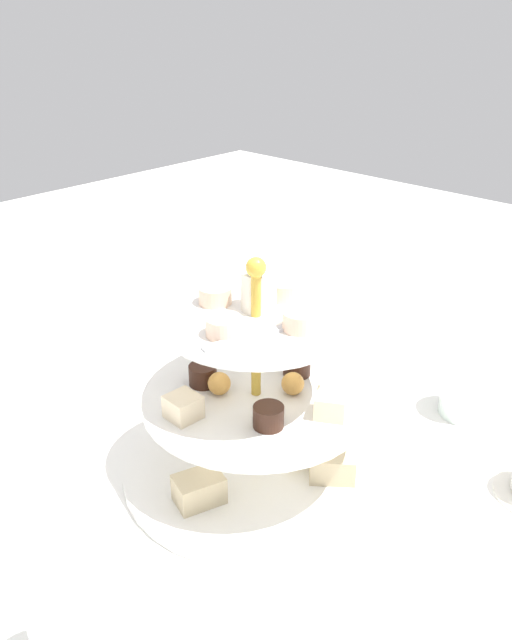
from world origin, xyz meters
TOP-DOWN VIEW (x-y plane):
  - ground_plane at (0.00, 0.00)m, footprint 2.40×2.40m
  - tiered_serving_stand at (0.00, -0.00)m, footprint 0.29×0.29m
  - water_glass_tall_right at (-0.27, -0.08)m, footprint 0.07×0.07m
  - water_glass_short_left at (0.26, -0.11)m, footprint 0.06×0.06m

SIDE VIEW (x-z plane):
  - ground_plane at x=0.00m, z-range 0.00..0.00m
  - water_glass_short_left at x=0.26m, z-range 0.00..0.07m
  - water_glass_tall_right at x=-0.27m, z-range 0.00..0.12m
  - tiered_serving_stand at x=0.00m, z-range -0.05..0.20m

